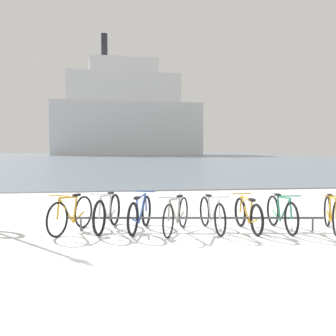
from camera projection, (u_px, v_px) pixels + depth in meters
The scene contains 11 objects.
ground at pixel (123, 159), 59.33m from camera, with size 80.00×132.00×0.08m.
bike_rack at pixel (197, 218), 8.26m from camera, with size 5.46×0.77×0.31m.
bicycle_0 at pixel (71, 215), 8.11m from camera, with size 0.80×1.52×0.83m.
bicycle_1 at pixel (107, 213), 8.32m from camera, with size 0.64×1.72×0.84m.
bicycle_2 at pixel (140, 214), 8.26m from camera, with size 0.68×1.65×0.81m.
bicycle_3 at pixel (176, 215), 8.11m from camera, with size 0.81×1.62×0.80m.
bicycle_4 at pixel (212, 214), 8.26m from camera, with size 0.46×1.72×0.79m.
bicycle_5 at pixel (248, 215), 8.26m from camera, with size 0.46×1.61×0.76m.
bicycle_6 at pixel (282, 214), 8.31m from camera, with size 0.46×1.72×0.81m.
bicycle_7 at pixel (332, 214), 8.25m from camera, with size 0.66×1.58×0.81m.
ferry_ship at pixel (126, 115), 93.30m from camera, with size 36.16×11.13×28.54m.
Camera 1 is at (-0.98, -5.80, 1.78)m, focal length 41.50 mm.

